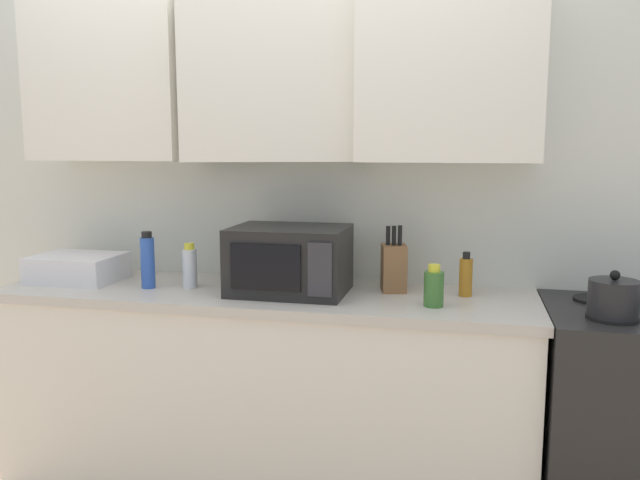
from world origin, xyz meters
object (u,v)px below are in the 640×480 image
object	(u,v)px
kettle	(613,298)
bottle_amber_vinegar	(466,276)
knife_block	(394,267)
microwave	(290,260)
dish_rack	(78,268)
bottle_blue_cleaner	(148,261)
bottle_green_oil	(434,288)
bottle_clear_tall	(190,267)

from	to	relation	value
kettle	bottle_amber_vinegar	world-z (taller)	bottle_amber_vinegar
knife_block	microwave	bearing A→B (deg)	-163.57
dish_rack	bottle_blue_cleaner	world-z (taller)	bottle_blue_cleaner
bottle_amber_vinegar	bottle_green_oil	size ratio (longest dim) A/B	1.12
dish_rack	bottle_green_oil	bearing A→B (deg)	-3.99
dish_rack	kettle	bearing A→B (deg)	-4.06
microwave	bottle_clear_tall	distance (m)	0.45
microwave	bottle_green_oil	xyz separation A→B (m)	(0.61, -0.10, -0.07)
microwave	kettle	bearing A→B (deg)	-6.80
bottle_blue_cleaner	dish_rack	bearing A→B (deg)	170.77
bottle_amber_vinegar	bottle_blue_cleaner	distance (m)	1.36
kettle	bottle_blue_cleaner	bearing A→B (deg)	177.04
bottle_clear_tall	bottle_blue_cleaner	distance (m)	0.18
dish_rack	bottle_blue_cleaner	bearing A→B (deg)	-9.23
knife_block	kettle	bearing A→B (deg)	-18.52
microwave	bottle_green_oil	bearing A→B (deg)	-9.47
knife_block	bottle_green_oil	world-z (taller)	knife_block
dish_rack	knife_block	distance (m)	1.45
bottle_amber_vinegar	bottle_clear_tall	bearing A→B (deg)	-174.79
kettle	bottle_clear_tall	xyz separation A→B (m)	(-1.69, 0.14, 0.01)
kettle	bottle_amber_vinegar	distance (m)	0.57
microwave	knife_block	distance (m)	0.44
knife_block	bottle_clear_tall	bearing A→B (deg)	-171.63
microwave	dish_rack	world-z (taller)	microwave
bottle_green_oil	bottle_blue_cleaner	bearing A→B (deg)	177.69
dish_rack	bottle_blue_cleaner	distance (m)	0.40
kettle	knife_block	distance (m)	0.86
bottle_blue_cleaner	bottle_green_oil	size ratio (longest dim) A/B	1.51
microwave	bottle_amber_vinegar	bearing A→B (deg)	8.13
microwave	bottle_blue_cleaner	bearing A→B (deg)	-175.33
dish_rack	bottle_clear_tall	bearing A→B (deg)	-1.61
dish_rack	bottle_green_oil	xyz separation A→B (m)	(1.62, -0.11, 0.01)
kettle	dish_rack	xyz separation A→B (m)	(-2.26, 0.16, -0.02)
kettle	bottle_clear_tall	bearing A→B (deg)	175.13
dish_rack	bottle_clear_tall	distance (m)	0.57
microwave	bottle_amber_vinegar	distance (m)	0.73
kettle	dish_rack	bearing A→B (deg)	175.94
bottle_amber_vinegar	kettle	bearing A→B (deg)	-26.01
dish_rack	knife_block	size ratio (longest dim) A/B	1.33
kettle	microwave	world-z (taller)	microwave
bottle_amber_vinegar	dish_rack	bearing A→B (deg)	-176.99
knife_block	bottle_clear_tall	world-z (taller)	knife_block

